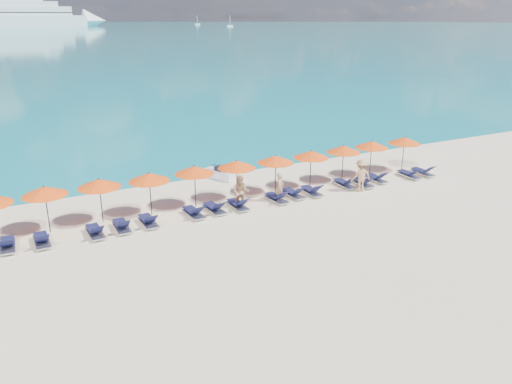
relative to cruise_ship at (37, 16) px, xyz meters
name	(u,v)px	position (x,y,z in m)	size (l,w,h in m)	color
ground	(286,236)	(-39.63, -568.44, -10.40)	(1400.00, 1400.00, 0.00)	beige
cruise_ship	(37,16)	(0.00, 0.00, 0.00)	(145.30, 39.85, 39.98)	white
sailboat_near	(230,26)	(171.22, -101.51, -9.26)	(6.06, 2.02, 11.11)	white
sailboat_far	(197,24)	(183.75, 22.11, -9.23)	(6.26, 2.09, 11.48)	white
jetski	(220,174)	(-38.86, -559.13, -10.08)	(1.68, 2.32, 0.78)	white
beachgoer_a	(280,187)	(-37.61, -564.37, -9.60)	(0.59, 0.39, 1.61)	tan
beachgoer_b	(241,192)	(-39.96, -564.36, -9.50)	(0.88, 0.51, 1.81)	tan
beachgoer_c	(361,176)	(-32.67, -565.05, -9.46)	(1.23, 0.57, 1.90)	tan
umbrella_1	(44,191)	(-49.19, -562.95, -8.39)	(2.10, 2.10, 2.28)	black
umbrella_2	(99,183)	(-46.76, -562.94, -8.39)	(2.10, 2.10, 2.28)	black
umbrella_3	(149,177)	(-44.37, -563.09, -8.39)	(2.10, 2.10, 2.28)	black
umbrella_4	(194,170)	(-41.95, -563.00, -8.39)	(2.10, 2.10, 2.28)	black
umbrella_5	(237,164)	(-39.57, -563.06, -8.39)	(2.10, 2.10, 2.28)	black
umbrella_6	(276,159)	(-37.19, -563.12, -8.39)	(2.10, 2.10, 2.28)	black
umbrella_7	(311,154)	(-34.86, -563.14, -8.39)	(2.10, 2.10, 2.28)	black
umbrella_8	(344,149)	(-32.46, -563.03, -8.39)	(2.10, 2.10, 2.28)	black
umbrella_9	(372,144)	(-30.21, -562.91, -8.39)	(2.10, 2.10, 2.28)	black
umbrella_10	(405,140)	(-27.63, -563.03, -8.39)	(2.10, 2.10, 2.28)	black
lounger_1	(7,244)	(-51.03, -564.11, -10.17)	(0.69, 1.73, 0.66)	silver
lounger_2	(42,240)	(-49.66, -564.30, -10.17)	(0.65, 1.71, 0.66)	silver
lounger_3	(95,231)	(-47.40, -564.42, -10.17)	(0.69, 1.72, 0.66)	silver
lounger_4	(122,226)	(-46.17, -564.33, -10.17)	(0.64, 1.71, 0.66)	silver
lounger_5	(148,221)	(-44.89, -564.31, -10.17)	(0.65, 1.71, 0.66)	silver
lounger_6	(194,212)	(-42.55, -564.27, -10.17)	(0.76, 1.74, 0.66)	silver
lounger_7	(214,208)	(-41.40, -564.21, -10.17)	(0.76, 1.75, 0.66)	silver
lounger_8	(238,204)	(-40.11, -564.30, -10.17)	(0.68, 1.72, 0.66)	silver
lounger_9	(276,198)	(-37.81, -564.35, -10.17)	(0.77, 1.75, 0.66)	silver
lounger_10	(293,193)	(-36.63, -564.13, -10.17)	(0.75, 1.74, 0.66)	silver
lounger_11	(311,191)	(-35.48, -564.25, -10.17)	(0.67, 1.72, 0.66)	silver
lounger_12	(345,183)	(-33.02, -564.04, -10.17)	(0.64, 1.71, 0.66)	silver
lounger_13	(363,182)	(-31.94, -564.37, -10.17)	(0.73, 1.74, 0.66)	silver
lounger_14	(376,178)	(-30.67, -564.07, -10.17)	(0.65, 1.71, 0.66)	silver
lounger_15	(409,174)	(-28.32, -564.42, -10.17)	(0.65, 1.71, 0.66)	silver
lounger_16	(423,172)	(-27.18, -564.43, -10.17)	(0.66, 1.71, 0.66)	silver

